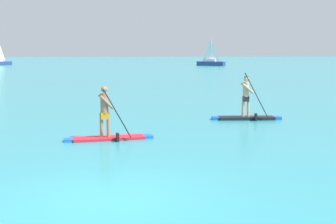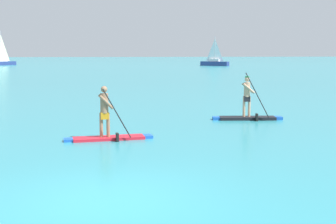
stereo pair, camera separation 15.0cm
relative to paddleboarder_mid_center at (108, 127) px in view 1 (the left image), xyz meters
The scene contains 4 objects.
ground 6.20m from the paddleboarder_mid_center, 90.40° to the right, with size 440.00×440.00×0.00m, color teal.
paddleboarder_mid_center is the anchor object (origin of this frame).
paddleboarder_far_right 6.92m from the paddleboarder_mid_center, 32.34° to the left, with size 2.96×0.94×2.02m.
sailboat_right_horizon 76.95m from the paddleboarder_mid_center, 74.27° to the left, with size 5.23×4.51×5.66m.
Camera 1 is at (-0.08, -8.78, 2.87)m, focal length 49.48 mm.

